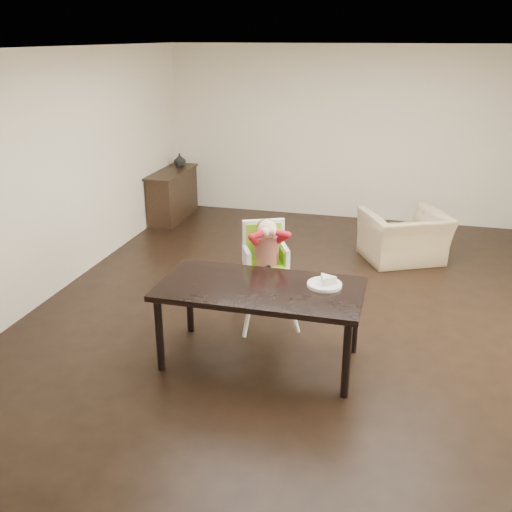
{
  "coord_description": "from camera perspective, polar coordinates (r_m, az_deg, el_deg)",
  "views": [
    {
      "loc": [
        0.79,
        -5.63,
        2.82
      ],
      "look_at": [
        -0.53,
        -0.59,
        0.79
      ],
      "focal_mm": 40.0,
      "sensor_mm": 36.0,
      "label": 1
    }
  ],
  "objects": [
    {
      "name": "armchair",
      "position": [
        7.72,
        14.68,
        2.66
      ],
      "size": [
        1.21,
        1.05,
        0.89
      ],
      "primitive_type": "imported",
      "rotation": [
        0.0,
        0.0,
        3.61
      ],
      "color": "tan",
      "rests_on": "ground"
    },
    {
      "name": "room_walls",
      "position": [
        5.76,
        6.7,
        11.52
      ],
      "size": [
        6.02,
        7.02,
        2.71
      ],
      "color": "beige",
      "rests_on": "ground"
    },
    {
      "name": "high_chair",
      "position": [
        5.73,
        1.01,
        0.62
      ],
      "size": [
        0.63,
        0.63,
        1.13
      ],
      "rotation": [
        0.0,
        0.0,
        0.43
      ],
      "color": "white",
      "rests_on": "ground"
    },
    {
      "name": "dining_table",
      "position": [
        5.05,
        0.4,
        -3.87
      ],
      "size": [
        1.8,
        0.9,
        0.75
      ],
      "color": "black",
      "rests_on": "ground"
    },
    {
      "name": "vase",
      "position": [
        9.6,
        -7.63,
        9.49
      ],
      "size": [
        0.24,
        0.25,
        0.2
      ],
      "primitive_type": "imported",
      "rotation": [
        0.0,
        0.0,
        0.24
      ],
      "color": "#99999E",
      "rests_on": "sideboard"
    },
    {
      "name": "plate",
      "position": [
        5.05,
        6.95,
        -2.66
      ],
      "size": [
        0.39,
        0.39,
        0.09
      ],
      "rotation": [
        0.0,
        0.0,
        0.3
      ],
      "color": "white",
      "rests_on": "dining_table"
    },
    {
      "name": "sideboard",
      "position": [
        9.38,
        -8.33,
        6.08
      ],
      "size": [
        0.44,
        1.26,
        0.79
      ],
      "color": "black",
      "rests_on": "ground"
    },
    {
      "name": "ground",
      "position": [
        6.34,
        5.99,
        -5.23
      ],
      "size": [
        7.0,
        7.0,
        0.0
      ],
      "primitive_type": "plane",
      "color": "black",
      "rests_on": "ground"
    }
  ]
}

